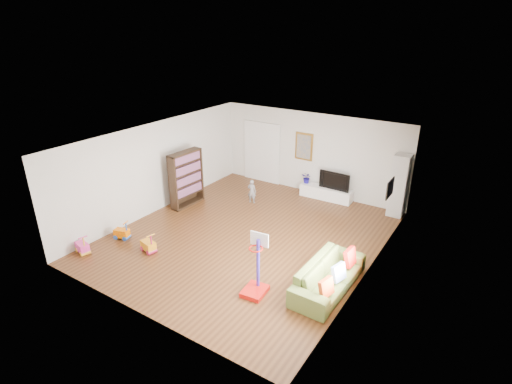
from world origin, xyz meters
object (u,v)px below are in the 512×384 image
Objects in this scene: media_console at (326,193)px; basketball_hoop at (255,266)px; sofa at (329,276)px; bookshelf at (186,179)px.

basketball_hoop is at bearing -83.59° from media_console.
basketball_hoop reaches higher than sofa.
bookshelf is at bearing -142.89° from media_console.
media_console is at bearing 92.12° from basketball_hoop.
sofa is at bearing -67.29° from media_console.
sofa reaches higher than media_console.
bookshelf is 0.80× the size of sofa.
bookshelf is 1.27× the size of basketball_hoop.
sofa is (5.50, -1.64, -0.55)m from bookshelf.
sofa is 1.64m from basketball_hoop.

